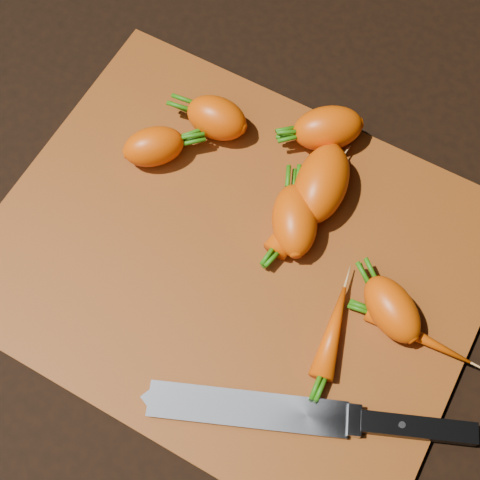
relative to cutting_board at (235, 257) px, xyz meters
The scene contains 12 objects.
ground 0.01m from the cutting_board, ahead, with size 2.00×2.00×0.01m, color black.
cutting_board is the anchor object (origin of this frame).
carrot_0 0.15m from the cutting_board, 156.00° to the left, with size 0.07×0.04×0.04m, color #E34C03.
carrot_1 0.16m from the cutting_board, 126.73° to the left, with size 0.07×0.05×0.05m, color #E34C03.
carrot_2 0.12m from the cutting_board, 66.48° to the left, with size 0.09×0.05×0.05m, color #E34C03.
carrot_3 0.07m from the cutting_board, 53.95° to the left, with size 0.08×0.05×0.05m, color #E34C03.
carrot_4 0.17m from the cutting_board, 83.06° to the left, with size 0.08×0.05×0.05m, color #E34C03.
carrot_5 0.17m from the cutting_board, ahead, with size 0.07×0.04×0.04m, color #E34C03.
carrot_6 0.09m from the cutting_board, 62.63° to the left, with size 0.13×0.03×0.03m, color #E34C03.
carrot_7 0.20m from the cutting_board, ahead, with size 0.11×0.02×0.02m, color #E34C03.
carrot_8 0.13m from the cutting_board, 12.97° to the right, with size 0.09×0.02×0.02m, color #E34C03.
knife 0.16m from the cutting_board, 50.34° to the right, with size 0.29×0.14×0.02m.
Camera 1 is at (0.13, -0.23, 0.65)m, focal length 50.00 mm.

